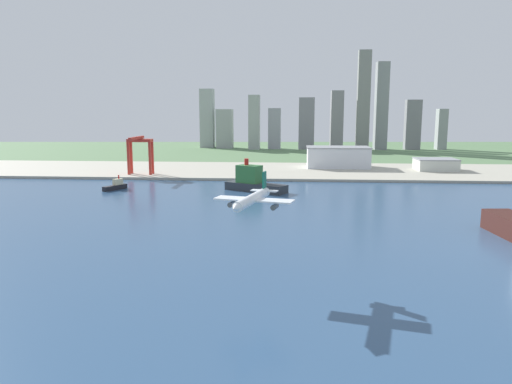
{
  "coord_description": "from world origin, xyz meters",
  "views": [
    {
      "loc": [
        -0.36,
        -9.86,
        62.55
      ],
      "look_at": [
        -13.9,
        168.23,
        32.54
      ],
      "focal_mm": 33.7,
      "sensor_mm": 36.0,
      "label": 1
    }
  ],
  "objects_px": {
    "container_barge": "(253,182)",
    "warehouse_annex": "(436,164)",
    "airplane_landing": "(252,199)",
    "warehouse_main": "(338,157)",
    "port_crane_red": "(140,147)",
    "tugboat_small": "(116,186)"
  },
  "relations": [
    {
      "from": "tugboat_small",
      "to": "warehouse_main",
      "type": "xyz_separation_m",
      "value": [
        191.41,
        152.97,
        10.42
      ]
    },
    {
      "from": "warehouse_main",
      "to": "warehouse_annex",
      "type": "height_order",
      "value": "warehouse_main"
    },
    {
      "from": "airplane_landing",
      "to": "container_barge",
      "type": "distance_m",
      "value": 207.19
    },
    {
      "from": "port_crane_red",
      "to": "warehouse_annex",
      "type": "relative_size",
      "value": 0.97
    },
    {
      "from": "airplane_landing",
      "to": "warehouse_main",
      "type": "distance_m",
      "value": 362.43
    },
    {
      "from": "container_barge",
      "to": "warehouse_annex",
      "type": "bearing_deg",
      "value": 36.51
    },
    {
      "from": "port_crane_red",
      "to": "tugboat_small",
      "type": "bearing_deg",
      "value": -86.8
    },
    {
      "from": "airplane_landing",
      "to": "tugboat_small",
      "type": "height_order",
      "value": "airplane_landing"
    },
    {
      "from": "container_barge",
      "to": "port_crane_red",
      "type": "xyz_separation_m",
      "value": [
        -115.61,
        76.01,
        21.37
      ]
    },
    {
      "from": "warehouse_main",
      "to": "warehouse_annex",
      "type": "xyz_separation_m",
      "value": [
        98.83,
        -18.7,
        -5.14
      ]
    },
    {
      "from": "container_barge",
      "to": "tugboat_small",
      "type": "relative_size",
      "value": 2.32
    },
    {
      "from": "warehouse_main",
      "to": "warehouse_annex",
      "type": "relative_size",
      "value": 1.66
    },
    {
      "from": "port_crane_red",
      "to": "warehouse_annex",
      "type": "xyz_separation_m",
      "value": [
        294.6,
        56.49,
        -20.33
      ]
    },
    {
      "from": "airplane_landing",
      "to": "warehouse_annex",
      "type": "relative_size",
      "value": 0.9
    },
    {
      "from": "warehouse_main",
      "to": "port_crane_red",
      "type": "bearing_deg",
      "value": -158.99
    },
    {
      "from": "tugboat_small",
      "to": "warehouse_main",
      "type": "bearing_deg",
      "value": 38.63
    },
    {
      "from": "tugboat_small",
      "to": "warehouse_main",
      "type": "relative_size",
      "value": 0.33
    },
    {
      "from": "port_crane_red",
      "to": "warehouse_annex",
      "type": "distance_m",
      "value": 300.65
    },
    {
      "from": "warehouse_main",
      "to": "warehouse_annex",
      "type": "distance_m",
      "value": 100.72
    },
    {
      "from": "container_barge",
      "to": "warehouse_annex",
      "type": "height_order",
      "value": "container_barge"
    },
    {
      "from": "tugboat_small",
      "to": "warehouse_annex",
      "type": "distance_m",
      "value": 319.84
    },
    {
      "from": "tugboat_small",
      "to": "port_crane_red",
      "type": "distance_m",
      "value": 82.01
    }
  ]
}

